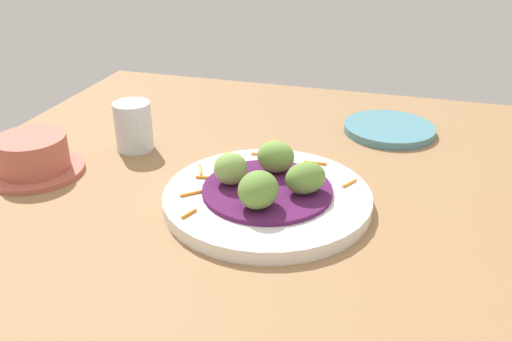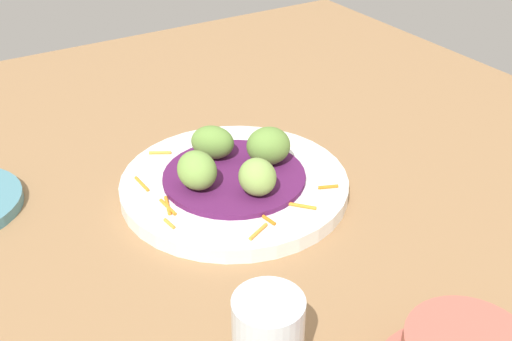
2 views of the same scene
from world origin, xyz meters
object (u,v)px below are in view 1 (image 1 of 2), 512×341
(guac_scoop_back, at_px, (276,157))
(guac_scoop_right, at_px, (305,178))
(side_plate_small, at_px, (389,129))
(water_glass, at_px, (134,126))
(terracotta_bowl, at_px, (33,157))
(guac_scoop_center, at_px, (258,190))
(guac_scoop_left, at_px, (231,169))
(main_plate, at_px, (267,198))

(guac_scoop_back, bearing_deg, guac_scoop_right, 137.23)
(guac_scoop_right, xyz_separation_m, guac_scoop_back, (0.05, -0.05, 0.00))
(side_plate_small, distance_m, water_glass, 0.44)
(terracotta_bowl, bearing_deg, guac_scoop_center, 173.29)
(guac_scoop_left, xyz_separation_m, side_plate_small, (-0.19, -0.30, -0.04))
(main_plate, distance_m, guac_scoop_back, 0.06)
(guac_scoop_back, xyz_separation_m, water_glass, (0.25, -0.06, -0.01))
(guac_scoop_left, bearing_deg, guac_scoop_center, 137.23)
(main_plate, xyz_separation_m, guac_scoop_left, (0.05, 0.00, 0.04))
(guac_scoop_right, height_order, water_glass, water_glass)
(guac_scoop_left, distance_m, guac_scoop_center, 0.07)
(guac_scoop_left, height_order, guac_scoop_right, guac_scoop_left)
(main_plate, distance_m, water_glass, 0.28)
(side_plate_small, bearing_deg, terracotta_bowl, 31.98)
(guac_scoop_right, height_order, guac_scoop_back, guac_scoop_back)
(guac_scoop_center, distance_m, guac_scoop_right, 0.07)
(water_glass, bearing_deg, guac_scoop_center, 147.39)
(main_plate, relative_size, side_plate_small, 1.77)
(guac_scoop_left, xyz_separation_m, guac_scoop_right, (-0.10, -0.00, -0.00))
(terracotta_bowl, xyz_separation_m, water_glass, (-0.10, -0.12, 0.01))
(main_plate, xyz_separation_m, guac_scoop_right, (-0.05, -0.00, 0.04))
(main_plate, height_order, terracotta_bowl, terracotta_bowl)
(main_plate, height_order, guac_scoop_back, guac_scoop_back)
(terracotta_bowl, bearing_deg, guac_scoop_left, -178.85)
(main_plate, distance_m, side_plate_small, 0.33)
(guac_scoop_left, height_order, terracotta_bowl, guac_scoop_left)
(guac_scoop_center, bearing_deg, terracotta_bowl, -6.71)
(main_plate, distance_m, guac_scoop_center, 0.06)
(guac_scoop_left, height_order, guac_scoop_center, guac_scoop_center)
(main_plate, height_order, guac_scoop_right, guac_scoop_right)
(guac_scoop_right, bearing_deg, terracotta_bowl, 1.42)
(main_plate, height_order, guac_scoop_left, guac_scoop_left)
(guac_scoop_back, relative_size, terracotta_bowl, 0.37)
(guac_scoop_right, relative_size, guac_scoop_back, 1.06)
(guac_scoop_center, height_order, water_glass, water_glass)
(guac_scoop_right, bearing_deg, side_plate_small, -106.51)
(water_glass, bearing_deg, terracotta_bowl, 50.39)
(guac_scoop_back, height_order, terracotta_bowl, guac_scoop_back)
(guac_scoop_left, height_order, side_plate_small, guac_scoop_left)
(guac_scoop_center, xyz_separation_m, guac_scoop_back, (0.00, -0.10, -0.00))
(guac_scoop_left, xyz_separation_m, water_glass, (0.21, -0.12, -0.01))
(guac_scoop_center, relative_size, side_plate_small, 0.35)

